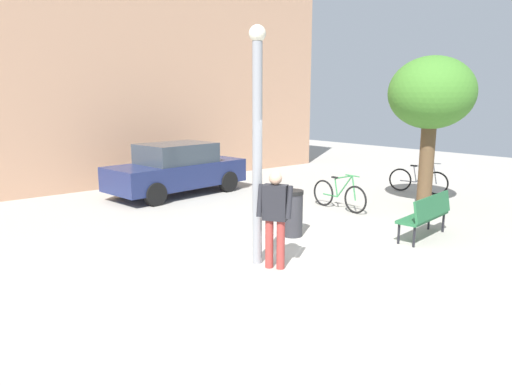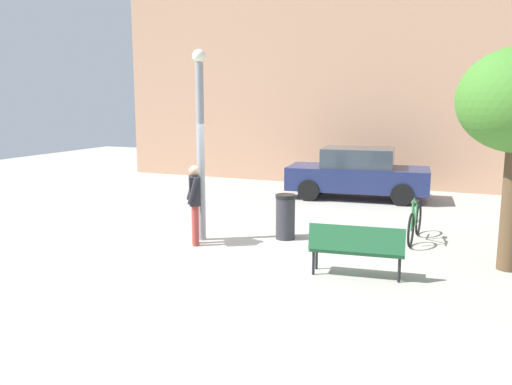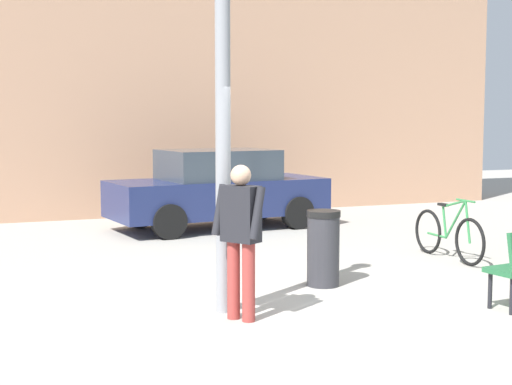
# 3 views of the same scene
# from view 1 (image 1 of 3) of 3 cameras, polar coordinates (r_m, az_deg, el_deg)

# --- Properties ---
(ground_plane) EXTENTS (36.00, 36.00, 0.00)m
(ground_plane) POSITION_cam_1_polar(r_m,az_deg,el_deg) (9.05, 6.69, -7.00)
(ground_plane) COLOR #A8A399
(building_facade) EXTENTS (17.86, 2.00, 8.59)m
(building_facade) POSITION_cam_1_polar(r_m,az_deg,el_deg) (16.71, -18.47, 15.81)
(building_facade) COLOR tan
(building_facade) RESTS_ON ground_plane
(lamppost) EXTENTS (0.28, 0.28, 4.02)m
(lamppost) POSITION_cam_1_polar(r_m,az_deg,el_deg) (7.85, 0.16, 6.84)
(lamppost) COLOR gray
(lamppost) RESTS_ON ground_plane
(person_by_lamppost) EXTENTS (0.51, 0.62, 1.67)m
(person_by_lamppost) POSITION_cam_1_polar(r_m,az_deg,el_deg) (7.79, 2.36, -2.57)
(person_by_lamppost) COLOR #9E3833
(person_by_lamppost) RESTS_ON ground_plane
(park_bench) EXTENTS (1.65, 0.66, 0.92)m
(park_bench) POSITION_cam_1_polar(r_m,az_deg,el_deg) (10.18, 20.23, -2.37)
(park_bench) COLOR #236038
(park_bench) RESTS_ON ground_plane
(plaza_tree) EXTENTS (2.14, 2.14, 3.91)m
(plaza_tree) POSITION_cam_1_polar(r_m,az_deg,el_deg) (12.74, 20.70, 11.07)
(plaza_tree) COLOR brown
(plaza_tree) RESTS_ON ground_plane
(bicycle_green) EXTENTS (0.10, 1.81, 0.97)m
(bicycle_green) POSITION_cam_1_polar(r_m,az_deg,el_deg) (12.31, 10.16, -0.32)
(bicycle_green) COLOR black
(bicycle_green) RESTS_ON ground_plane
(bicycle_silver) EXTENTS (0.51, 1.76, 0.97)m
(bicycle_silver) POSITION_cam_1_polar(r_m,az_deg,el_deg) (15.14, 19.27, 1.40)
(bicycle_silver) COLOR black
(bicycle_silver) RESTS_ON ground_plane
(parked_car_navy) EXTENTS (4.37, 2.19, 1.55)m
(parked_car_navy) POSITION_cam_1_polar(r_m,az_deg,el_deg) (14.19, -9.68, 2.85)
(parked_car_navy) COLOR navy
(parked_car_navy) RESTS_ON ground_plane
(trash_bin) EXTENTS (0.44, 0.44, 0.98)m
(trash_bin) POSITION_cam_1_polar(r_m,az_deg,el_deg) (9.78, 4.53, -2.54)
(trash_bin) COLOR #2D2D33
(trash_bin) RESTS_ON ground_plane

